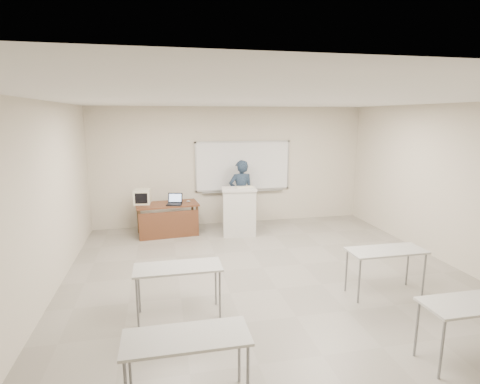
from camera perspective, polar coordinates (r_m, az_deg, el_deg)
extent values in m
cube|color=gray|center=(6.33, 5.67, -14.49)|extent=(7.00, 8.00, 0.01)
cube|color=white|center=(9.69, 0.47, 4.00)|extent=(2.40, 0.03, 1.20)
cube|color=#B7BABC|center=(9.62, 0.48, 7.66)|extent=(2.48, 0.04, 0.04)
cube|color=#B7BABC|center=(9.78, 0.47, 0.40)|extent=(2.48, 0.04, 0.04)
cube|color=#B7BABC|center=(9.50, -6.74, 3.77)|extent=(0.04, 0.04, 1.28)
cube|color=#B7BABC|center=(10.02, 7.33, 4.15)|extent=(0.04, 0.04, 1.28)
cube|color=#B7BABC|center=(9.75, 0.53, 0.12)|extent=(2.16, 0.07, 0.02)
cube|color=#AFAFA9|center=(5.32, -9.44, -11.28)|extent=(1.20, 0.50, 0.03)
cylinder|color=slate|center=(5.31, -15.38, -15.97)|extent=(0.03, 0.03, 0.70)
cylinder|color=slate|center=(5.34, -3.08, -15.37)|extent=(0.03, 0.03, 0.70)
cylinder|color=slate|center=(5.67, -15.15, -14.13)|extent=(0.03, 0.03, 0.70)
cylinder|color=slate|center=(5.70, -3.72, -13.58)|extent=(0.03, 0.03, 0.70)
cube|color=#AFAFA9|center=(6.30, 21.42, -8.31)|extent=(1.20, 0.50, 0.03)
cylinder|color=slate|center=(5.99, 17.71, -12.81)|extent=(0.03, 0.03, 0.70)
cylinder|color=slate|center=(6.58, 26.24, -11.25)|extent=(0.03, 0.03, 0.70)
cylinder|color=slate|center=(6.31, 15.90, -11.43)|extent=(0.03, 0.03, 0.70)
cylinder|color=slate|center=(6.87, 24.17, -10.10)|extent=(0.03, 0.03, 0.70)
cube|color=#AFAFA9|center=(3.81, -8.16, -21.10)|extent=(1.20, 0.50, 0.03)
cylinder|color=slate|center=(3.92, 1.21, -26.43)|extent=(0.03, 0.03, 0.70)
cylinder|color=slate|center=(4.20, -16.45, -24.10)|extent=(0.03, 0.03, 0.70)
cylinder|color=slate|center=(4.24, -0.12, -23.18)|extent=(0.03, 0.03, 0.70)
cube|color=#AFAFA9|center=(5.08, 32.20, -14.14)|extent=(1.20, 0.50, 0.03)
cylinder|color=slate|center=(4.78, 28.39, -20.35)|extent=(0.03, 0.03, 0.70)
cylinder|color=slate|center=(5.04, 25.34, -18.31)|extent=(0.03, 0.03, 0.70)
cube|color=#5E3016|center=(8.95, -11.06, -1.86)|extent=(1.43, 0.71, 0.04)
cube|color=#5E3016|center=(8.73, -10.92, -5.01)|extent=(1.36, 0.03, 0.63)
cylinder|color=#3D2A16|center=(8.77, -15.21, -4.86)|extent=(0.06, 0.06, 0.71)
cylinder|color=#3D2A16|center=(8.79, -6.66, -4.50)|extent=(0.06, 0.06, 0.71)
cylinder|color=#3D2A16|center=(9.34, -15.02, -3.85)|extent=(0.06, 0.06, 0.71)
cylinder|color=#3D2A16|center=(9.36, -7.00, -3.51)|extent=(0.06, 0.06, 0.71)
cube|color=beige|center=(8.83, -0.16, -3.12)|extent=(0.75, 0.54, 1.07)
cube|color=beige|center=(8.70, -0.16, 0.43)|extent=(0.79, 0.58, 0.04)
cube|color=beige|center=(9.07, -14.60, -0.64)|extent=(0.35, 0.37, 0.33)
cube|color=beige|center=(8.87, -14.66, -0.91)|extent=(0.37, 0.04, 0.35)
cube|color=black|center=(8.84, -14.66, -0.94)|extent=(0.28, 0.01, 0.24)
cube|color=black|center=(8.77, -10.00, -1.89)|extent=(0.34, 0.25, 0.02)
cube|color=black|center=(8.76, -10.00, -1.82)|extent=(0.28, 0.14, 0.01)
cube|color=black|center=(8.89, -10.07, -0.89)|extent=(0.34, 0.07, 0.23)
cube|color=#9EBFF2|center=(8.88, -10.07, -0.89)|extent=(0.29, 0.05, 0.18)
ellipsoid|color=#A0A5A9|center=(9.01, -7.88, -1.41)|extent=(0.10, 0.07, 0.04)
cube|color=beige|center=(8.81, 0.69, 0.78)|extent=(0.42, 0.19, 0.02)
imported|color=black|center=(9.42, 0.16, -0.23)|extent=(0.64, 0.44, 1.70)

